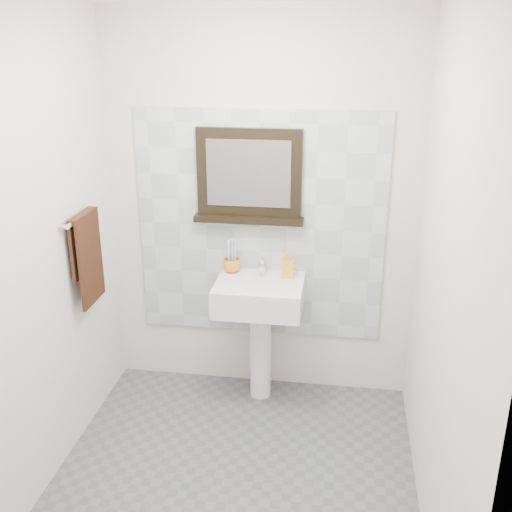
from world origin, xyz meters
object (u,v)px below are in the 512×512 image
(pedestal_sink, at_px, (260,308))
(soap_dispenser, at_px, (287,264))
(framed_mirror, at_px, (249,178))
(toothbrush_cup, at_px, (232,265))
(hand_towel, at_px, (87,251))

(pedestal_sink, relative_size, soap_dispenser, 5.63)
(pedestal_sink, bearing_deg, soap_dispenser, 30.97)
(soap_dispenser, distance_m, framed_mirror, 0.60)
(toothbrush_cup, distance_m, soap_dispenser, 0.37)
(framed_mirror, xyz_separation_m, hand_towel, (-0.88, -0.53, -0.34))
(toothbrush_cup, height_order, hand_towel, hand_towel)
(toothbrush_cup, xyz_separation_m, framed_mirror, (0.11, 0.06, 0.57))
(soap_dispenser, relative_size, framed_mirror, 0.24)
(framed_mirror, bearing_deg, hand_towel, -148.71)
(hand_towel, bearing_deg, soap_dispenser, 21.38)
(hand_towel, bearing_deg, pedestal_sink, 19.61)
(toothbrush_cup, relative_size, soap_dispenser, 0.69)
(soap_dispenser, height_order, hand_towel, hand_towel)
(pedestal_sink, xyz_separation_m, framed_mirror, (-0.10, 0.19, 0.80))
(toothbrush_cup, height_order, soap_dispenser, soap_dispenser)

